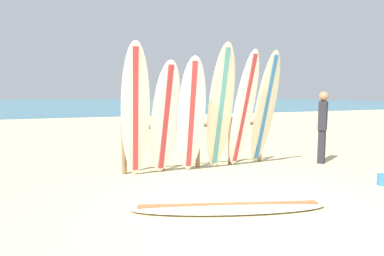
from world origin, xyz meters
TOP-DOWN VIEW (x-y plane):
  - ground_plane at (0.00, 0.00)m, footprint 120.00×120.00m
  - ocean_water at (0.00, 58.00)m, footprint 120.00×80.00m
  - surfboard_rack at (0.27, 2.71)m, footprint 3.04×0.09m
  - surfboard_leaning_far_left at (-1.07, 2.30)m, footprint 0.59×0.77m
  - surfboard_leaning_left at (-0.52, 2.35)m, footprint 0.60×0.68m
  - surfboard_leaning_center_left at (-0.05, 2.27)m, footprint 0.63×0.80m
  - surfboard_leaning_center at (0.55, 2.28)m, footprint 0.55×0.75m
  - surfboard_leaning_center_right at (1.07, 2.29)m, footprint 0.52×0.79m
  - surfboard_leaning_right at (1.63, 2.38)m, footprint 0.49×0.73m
  - surfboard_lying_on_sand at (-0.32, 0.36)m, footprint 2.58×1.34m
  - beachgoer_standing at (2.86, 2.07)m, footprint 0.29×0.27m
  - sand_bucket at (2.52, 0.37)m, footprint 0.17×0.17m

SIDE VIEW (x-z plane):
  - ground_plane at x=0.00m, z-range 0.00..0.00m
  - ocean_water at x=0.00m, z-range 0.00..0.01m
  - surfboard_lying_on_sand at x=-0.32m, z-range -0.01..0.08m
  - sand_bucket at x=2.52m, z-range 0.00..0.19m
  - surfboard_rack at x=0.27m, z-range 0.11..1.11m
  - beachgoer_standing at x=2.86m, z-range 0.08..1.60m
  - surfboard_leaning_left at x=-0.52m, z-range 0.00..2.06m
  - surfboard_leaning_center_left at x=-0.05m, z-range 0.00..2.13m
  - surfboard_leaning_center_right at x=1.07m, z-range 0.00..2.30m
  - surfboard_leaning_right at x=1.63m, z-range 0.00..2.32m
  - surfboard_leaning_far_left at x=-1.07m, z-range 0.00..2.33m
  - surfboard_leaning_center at x=0.55m, z-range 0.00..2.40m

